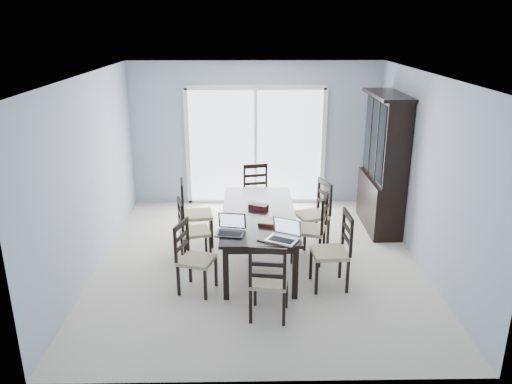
# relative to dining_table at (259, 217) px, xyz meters

# --- Properties ---
(floor) EXTENTS (5.00, 5.00, 0.00)m
(floor) POSITION_rel_dining_table_xyz_m (0.00, 0.00, -0.67)
(floor) COLOR beige
(floor) RESTS_ON ground
(ceiling) EXTENTS (5.00, 5.00, 0.00)m
(ceiling) POSITION_rel_dining_table_xyz_m (0.00, 0.00, 1.93)
(ceiling) COLOR white
(ceiling) RESTS_ON back_wall
(back_wall) EXTENTS (4.50, 0.02, 2.60)m
(back_wall) POSITION_rel_dining_table_xyz_m (0.00, 2.50, 0.63)
(back_wall) COLOR #99A5B7
(back_wall) RESTS_ON floor
(wall_left) EXTENTS (0.02, 5.00, 2.60)m
(wall_left) POSITION_rel_dining_table_xyz_m (-2.25, 0.00, 0.63)
(wall_left) COLOR #99A5B7
(wall_left) RESTS_ON floor
(wall_right) EXTENTS (0.02, 5.00, 2.60)m
(wall_right) POSITION_rel_dining_table_xyz_m (2.25, 0.00, 0.63)
(wall_right) COLOR #99A5B7
(wall_right) RESTS_ON floor
(balcony) EXTENTS (4.50, 2.00, 0.10)m
(balcony) POSITION_rel_dining_table_xyz_m (0.00, 3.50, -0.72)
(balcony) COLOR gray
(balcony) RESTS_ON ground
(railing) EXTENTS (4.50, 0.06, 1.10)m
(railing) POSITION_rel_dining_table_xyz_m (0.00, 4.50, -0.12)
(railing) COLOR #99999E
(railing) RESTS_ON balcony
(dining_table) EXTENTS (1.00, 2.20, 0.75)m
(dining_table) POSITION_rel_dining_table_xyz_m (0.00, 0.00, 0.00)
(dining_table) COLOR black
(dining_table) RESTS_ON floor
(china_hutch) EXTENTS (0.50, 1.38, 2.20)m
(china_hutch) POSITION_rel_dining_table_xyz_m (2.02, 1.25, 0.40)
(china_hutch) COLOR black
(china_hutch) RESTS_ON floor
(sliding_door) EXTENTS (2.52, 0.05, 2.18)m
(sliding_door) POSITION_rel_dining_table_xyz_m (0.00, 2.48, 0.41)
(sliding_door) COLOR silver
(sliding_door) RESTS_ON floor
(chair_left_near) EXTENTS (0.51, 0.50, 1.05)m
(chair_left_near) POSITION_rel_dining_table_xyz_m (-0.87, -0.77, -0.12)
(chair_left_near) COLOR black
(chair_left_near) RESTS_ON floor
(chair_left_mid) EXTENTS (0.49, 0.48, 1.05)m
(chair_left_mid) POSITION_rel_dining_table_xyz_m (-0.98, 0.07, -0.12)
(chair_left_mid) COLOR black
(chair_left_mid) RESTS_ON floor
(chair_left_far) EXTENTS (0.51, 0.49, 1.17)m
(chair_left_far) POSITION_rel_dining_table_xyz_m (-1.01, 0.62, -0.06)
(chair_left_far) COLOR black
(chair_left_far) RESTS_ON floor
(chair_right_near) EXTENTS (0.47, 0.46, 1.15)m
(chair_right_near) POSITION_rel_dining_table_xyz_m (0.98, -0.70, -0.06)
(chair_right_near) COLOR black
(chair_right_near) RESTS_ON floor
(chair_right_mid) EXTENTS (0.55, 0.54, 1.14)m
(chair_right_mid) POSITION_rel_dining_table_xyz_m (0.80, 0.03, -0.07)
(chair_right_mid) COLOR black
(chair_right_mid) RESTS_ON floor
(chair_right_far) EXTENTS (0.56, 0.55, 1.14)m
(chair_right_far) POSITION_rel_dining_table_xyz_m (0.90, 0.64, -0.07)
(chair_right_far) COLOR black
(chair_right_far) RESTS_ON floor
(chair_end_near) EXTENTS (0.47, 0.48, 1.10)m
(chair_end_near) POSITION_rel_dining_table_xyz_m (0.07, -1.46, -0.09)
(chair_end_near) COLOR black
(chair_end_near) RESTS_ON floor
(chair_end_far) EXTENTS (0.50, 0.51, 1.12)m
(chair_end_far) POSITION_rel_dining_table_xyz_m (0.00, 1.56, -0.08)
(chair_end_far) COLOR black
(chair_end_far) RESTS_ON floor
(laptop_dark) EXTENTS (0.38, 0.30, 0.24)m
(laptop_dark) POSITION_rel_dining_table_xyz_m (-0.37, -0.75, 0.14)
(laptop_dark) COLOR black
(laptop_dark) RESTS_ON dining_table
(laptop_silver) EXTENTS (0.44, 0.39, 0.25)m
(laptop_silver) POSITION_rel_dining_table_xyz_m (0.26, -0.95, 0.14)
(laptop_silver) COLOR silver
(laptop_silver) RESTS_ON dining_table
(book_stack) EXTENTS (0.31, 0.26, 0.04)m
(book_stack) POSITION_rel_dining_table_xyz_m (0.12, -0.42, 0.10)
(book_stack) COLOR maroon
(book_stack) RESTS_ON dining_table
(cell_phone) EXTENTS (0.10, 0.09, 0.01)m
(cell_phone) POSITION_rel_dining_table_xyz_m (0.01, -0.95, 0.08)
(cell_phone) COLOR black
(cell_phone) RESTS_ON dining_table
(game_box) EXTENTS (0.30, 0.23, 0.07)m
(game_box) POSITION_rel_dining_table_xyz_m (0.00, 0.14, 0.11)
(game_box) COLOR #440D18
(game_box) RESTS_ON dining_table
(hot_tub) EXTENTS (1.90, 1.76, 0.86)m
(hot_tub) POSITION_rel_dining_table_xyz_m (-0.66, 3.38, -0.24)
(hot_tub) COLOR maroon
(hot_tub) RESTS_ON balcony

